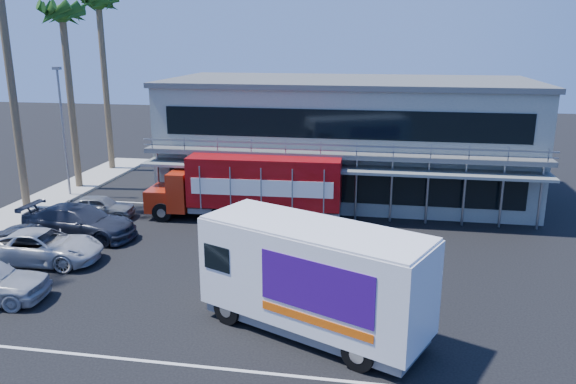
# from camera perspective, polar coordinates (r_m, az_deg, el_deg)

# --- Properties ---
(ground) EXTENTS (120.00, 120.00, 0.00)m
(ground) POSITION_cam_1_polar(r_m,az_deg,el_deg) (23.30, -4.46, -9.38)
(ground) COLOR black
(ground) RESTS_ON ground
(building) EXTENTS (22.40, 12.00, 7.30)m
(building) POSITION_cam_1_polar(r_m,az_deg,el_deg) (36.01, 5.99, 5.55)
(building) COLOR gray
(building) RESTS_ON ground
(curb_strip) EXTENTS (3.00, 32.00, 0.16)m
(curb_strip) POSITION_cam_1_polar(r_m,az_deg,el_deg) (34.79, -26.54, -2.43)
(curb_strip) COLOR #A5A399
(curb_strip) RESTS_ON ground
(palm_e) EXTENTS (2.80, 2.80, 12.25)m
(palm_e) POSITION_cam_1_polar(r_m,az_deg,el_deg) (39.06, -21.89, 15.53)
(palm_e) COLOR brown
(palm_e) RESTS_ON ground
(palm_f) EXTENTS (2.80, 2.80, 13.25)m
(palm_f) POSITION_cam_1_polar(r_m,az_deg,el_deg) (44.07, -18.63, 16.85)
(palm_f) COLOR brown
(palm_f) RESTS_ON ground
(light_pole_far) EXTENTS (0.50, 0.25, 8.09)m
(light_pole_far) POSITION_cam_1_polar(r_m,az_deg,el_deg) (37.45, -21.89, 6.22)
(light_pole_far) COLOR gray
(light_pole_far) RESTS_ON ground
(red_truck) EXTENTS (10.79, 2.95, 3.60)m
(red_truck) POSITION_cam_1_polar(r_m,az_deg,el_deg) (30.79, -3.66, 0.74)
(red_truck) COLOR #A1200C
(red_truck) RESTS_ON ground
(white_van) EXTENTS (8.23, 5.67, 3.82)m
(white_van) POSITION_cam_1_polar(r_m,az_deg,el_deg) (18.96, 2.59, -8.63)
(white_van) COLOR white
(white_van) RESTS_ON ground
(parked_car_b) EXTENTS (4.35, 1.97, 1.39)m
(parked_car_b) POSITION_cam_1_polar(r_m,az_deg,el_deg) (28.25, -24.64, -4.76)
(parked_car_b) COLOR black
(parked_car_b) RESTS_ON ground
(parked_car_c) EXTENTS (5.47, 2.81, 1.48)m
(parked_car_c) POSITION_cam_1_polar(r_m,az_deg,el_deg) (27.49, -23.71, -5.10)
(parked_car_c) COLOR #B8B8BA
(parked_car_c) RESTS_ON ground
(parked_car_d) EXTENTS (5.87, 2.59, 1.68)m
(parked_car_d) POSITION_cam_1_polar(r_m,az_deg,el_deg) (30.00, -20.42, -2.89)
(parked_car_d) COLOR #292C37
(parked_car_d) RESTS_ON ground
(parked_car_e) EXTENTS (4.08, 2.19, 1.32)m
(parked_car_e) POSITION_cam_1_polar(r_m,az_deg,el_deg) (33.01, -18.61, -1.43)
(parked_car_e) COLOR slate
(parked_car_e) RESTS_ON ground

